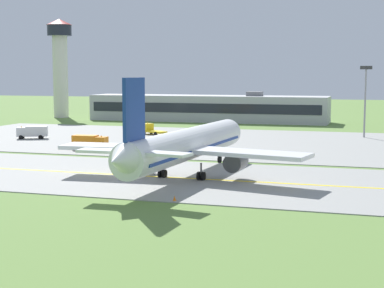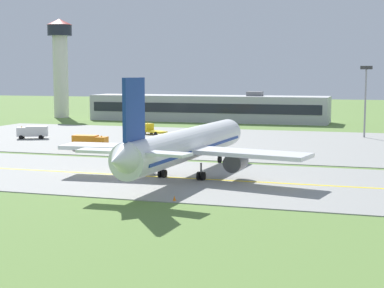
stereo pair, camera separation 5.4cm
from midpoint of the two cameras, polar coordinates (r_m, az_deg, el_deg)
ground_plane at (r=78.69m, az=-6.02°, el=-3.00°), size 500.00×500.00×0.00m
taxiway_strip at (r=78.68m, az=-6.02°, el=-2.96°), size 240.00×28.00×0.10m
apron_pad at (r=115.88m, az=6.80°, el=0.10°), size 140.00×52.00×0.10m
taxiway_centreline at (r=78.67m, az=-6.02°, el=-2.92°), size 220.00×0.60×0.01m
airplane_lead at (r=76.53m, az=-0.55°, el=-0.11°), size 32.45×39.65×12.70m
service_truck_baggage at (r=130.94m, az=-3.83°, el=1.38°), size 6.54×5.06×2.59m
service_truck_fuel at (r=105.58m, az=-9.55°, el=0.23°), size 6.05×2.47×2.60m
service_truck_catering at (r=126.27m, az=-14.73°, el=1.14°), size 6.31×4.37×2.60m
terminal_building at (r=168.77m, az=1.50°, el=3.37°), size 66.36×12.00×8.34m
control_tower at (r=187.24m, az=-12.26°, el=7.82°), size 7.60×7.60×29.36m
apron_light_mast at (r=129.10m, az=16.01°, el=4.68°), size 2.40×0.50×14.70m
traffic_cone_near_edge at (r=62.66m, az=-1.63°, el=-5.16°), size 0.44×0.44×0.60m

